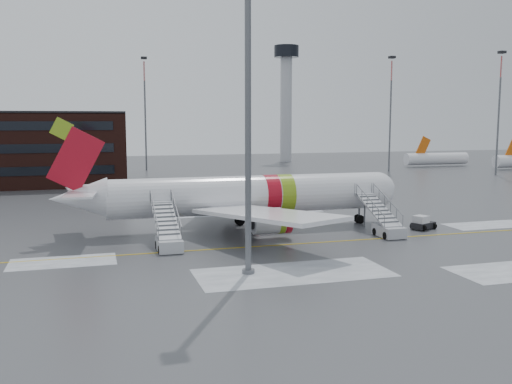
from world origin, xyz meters
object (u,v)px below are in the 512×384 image
object	(u,v)px
airliner	(241,196)
pushback_tug	(422,223)
airstair_fwd	(385,224)
airstair_aft	(168,236)
light_mast_near	(248,67)

from	to	relation	value
airliner	pushback_tug	size ratio (longest dim) A/B	12.58
pushback_tug	airliner	bearing A→B (deg)	164.14
airliner	pushback_tug	world-z (taller)	airliner
airstair_fwd	airstair_aft	distance (m)	20.59
pushback_tug	light_mast_near	size ratio (longest dim) A/B	0.10
airstair_fwd	light_mast_near	world-z (taller)	light_mast_near
airstair_aft	airliner	bearing A→B (deg)	38.64
airstair_fwd	airstair_aft	bearing A→B (deg)	180.00
airstair_fwd	pushback_tug	size ratio (longest dim) A/B	2.77
light_mast_near	airstair_fwd	bearing A→B (deg)	30.44
airstair_aft	light_mast_near	distance (m)	17.02
airstair_aft	airstair_fwd	bearing A→B (deg)	0.00
airliner	pushback_tug	distance (m)	18.38
light_mast_near	pushback_tug	bearing A→B (deg)	27.54
airstair_fwd	light_mast_near	bearing A→B (deg)	-149.56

